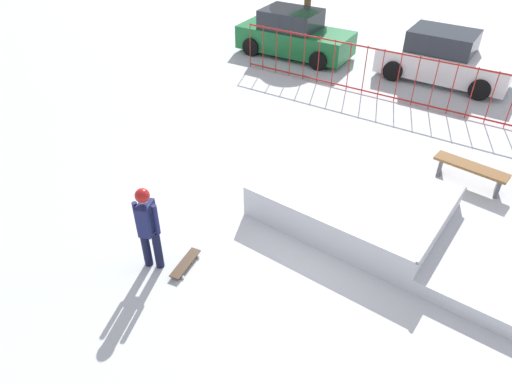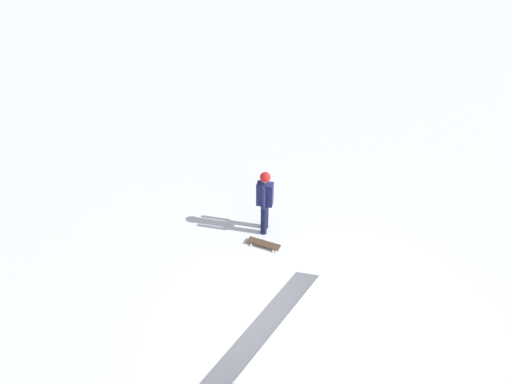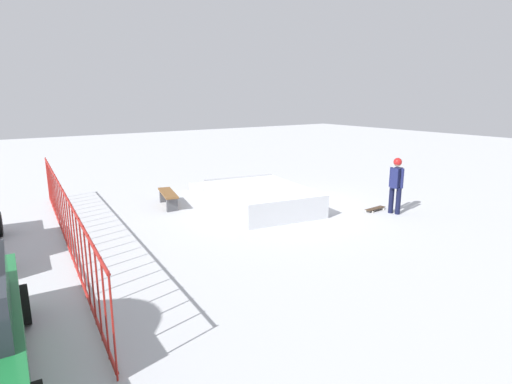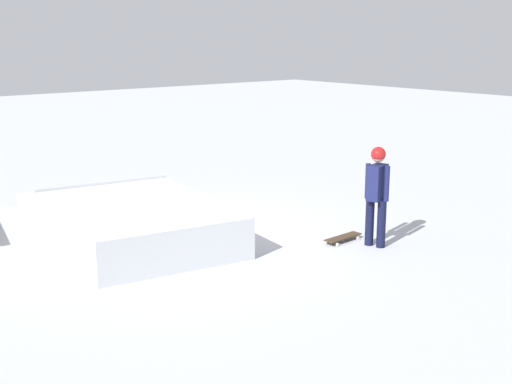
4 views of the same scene
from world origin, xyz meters
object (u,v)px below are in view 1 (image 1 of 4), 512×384
at_px(skate_ramp, 373,212).
at_px(skateboard, 185,263).
at_px(skater, 147,223).
at_px(parked_car_green, 294,35).
at_px(parked_car_white, 443,59).
at_px(park_bench, 470,170).

distance_m(skate_ramp, skateboard, 3.84).
relative_size(skate_ramp, skater, 3.32).
bearing_deg(parked_car_green, skateboard, -72.97).
height_order(skate_ramp, parked_car_green, parked_car_green).
bearing_deg(skater, skate_ramp, -61.75).
distance_m(skate_ramp, skater, 4.43).
distance_m(skater, skateboard, 1.09).
relative_size(skateboard, parked_car_white, 0.19).
height_order(skateboard, parked_car_white, parked_car_white).
relative_size(park_bench, parked_car_white, 0.39).
xyz_separation_m(skater, park_bench, (4.72, 5.39, -0.65)).
distance_m(skateboard, parked_car_white, 11.25).
height_order(parked_car_green, parked_car_white, same).
distance_m(skate_ramp, park_bench, 2.84).
bearing_deg(skateboard, parked_car_white, -16.97).
xyz_separation_m(skater, parked_car_white, (3.09, 11.17, -0.28)).
bearing_deg(parked_car_white, skate_ramp, -83.84).
bearing_deg(parked_car_green, parked_car_white, 4.22).
bearing_deg(skate_ramp, parked_car_white, 99.52).
height_order(skate_ramp, parked_car_white, parked_car_white).
relative_size(skater, parked_car_white, 0.41).
height_order(skate_ramp, skater, skater).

